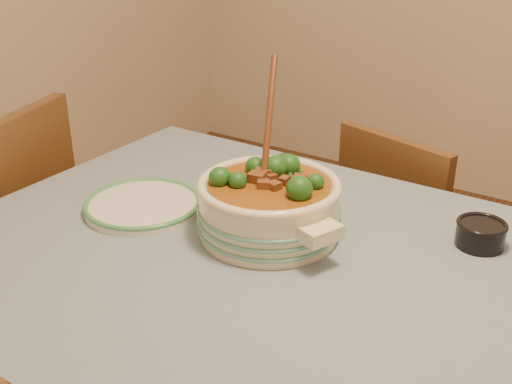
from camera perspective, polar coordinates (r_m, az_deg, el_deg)
dining_table at (r=1.36m, az=5.28°, el=-10.67°), size 1.68×1.08×0.76m
stew_casserole at (r=1.41m, az=1.15°, el=-0.89°), size 0.40×0.40×0.38m
white_plate at (r=1.58m, az=-10.01°, el=-1.12°), size 0.36×0.36×0.02m
condiment_bowl at (r=1.47m, az=19.35°, el=-3.42°), size 0.12×0.12×0.06m
chair_far at (r=2.09m, az=13.08°, el=-3.87°), size 0.47×0.47×0.82m
chair_left at (r=2.09m, az=-21.33°, el=-3.54°), size 0.52×0.52×0.91m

